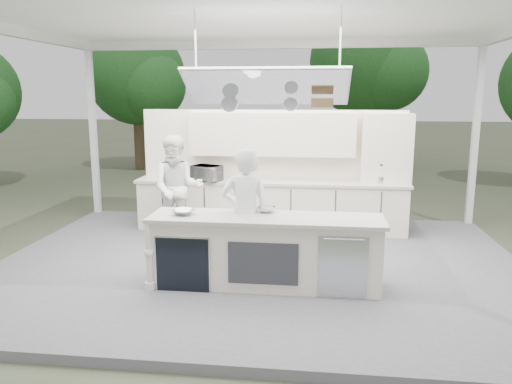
# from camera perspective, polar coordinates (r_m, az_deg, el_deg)

# --- Properties ---
(ground) EXTENTS (90.00, 90.00, 0.00)m
(ground) POSITION_cam_1_polar(r_m,az_deg,el_deg) (7.78, 0.32, -8.85)
(ground) COLOR #424832
(ground) RESTS_ON ground
(stage_deck) EXTENTS (8.00, 6.00, 0.12)m
(stage_deck) POSITION_cam_1_polar(r_m,az_deg,el_deg) (7.76, 0.32, -8.43)
(stage_deck) COLOR #5D5D62
(stage_deck) RESTS_ON ground
(tent) EXTENTS (8.20, 6.20, 3.86)m
(tent) POSITION_cam_1_polar(r_m,az_deg,el_deg) (7.38, 0.37, 19.33)
(tent) COLOR white
(tent) RESTS_ON ground
(demo_island) EXTENTS (3.10, 0.79, 0.95)m
(demo_island) POSITION_cam_1_polar(r_m,az_deg,el_deg) (6.71, 0.94, -6.76)
(demo_island) COLOR white
(demo_island) RESTS_ON stage_deck
(back_counter) EXTENTS (5.08, 0.72, 0.95)m
(back_counter) POSITION_cam_1_polar(r_m,az_deg,el_deg) (9.43, 1.67, -1.50)
(back_counter) COLOR white
(back_counter) RESTS_ON stage_deck
(back_wall_unit) EXTENTS (5.05, 0.48, 2.25)m
(back_wall_unit) POSITION_cam_1_polar(r_m,az_deg,el_deg) (9.45, 4.52, 4.50)
(back_wall_unit) COLOR white
(back_wall_unit) RESTS_ON stage_deck
(tree_cluster) EXTENTS (19.55, 9.40, 5.85)m
(tree_cluster) POSITION_cam_1_polar(r_m,az_deg,el_deg) (17.08, 3.71, 13.20)
(tree_cluster) COLOR #443622
(tree_cluster) RESTS_ON ground
(head_chef) EXTENTS (0.74, 0.56, 1.83)m
(head_chef) POSITION_cam_1_polar(r_m,az_deg,el_deg) (6.83, -1.25, -2.60)
(head_chef) COLOR white
(head_chef) RESTS_ON stage_deck
(sous_chef) EXTENTS (1.04, 0.89, 1.86)m
(sous_chef) POSITION_cam_1_polar(r_m,az_deg,el_deg) (8.75, -8.97, 0.38)
(sous_chef) COLOR white
(sous_chef) RESTS_ON stage_deck
(toaster_oven) EXTENTS (0.63, 0.54, 0.29)m
(toaster_oven) POSITION_cam_1_polar(r_m,az_deg,el_deg) (9.30, -5.68, 2.15)
(toaster_oven) COLOR #B0B2B7
(toaster_oven) RESTS_ON back_counter
(bowl_large) EXTENTS (0.36, 0.36, 0.07)m
(bowl_large) POSITION_cam_1_polar(r_m,az_deg,el_deg) (6.76, -8.30, -2.27)
(bowl_large) COLOR silver
(bowl_large) RESTS_ON demo_island
(bowl_small) EXTENTS (0.27, 0.27, 0.08)m
(bowl_small) POSITION_cam_1_polar(r_m,az_deg,el_deg) (6.82, 1.19, -1.99)
(bowl_small) COLOR #BBBEC2
(bowl_small) RESTS_ON demo_island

